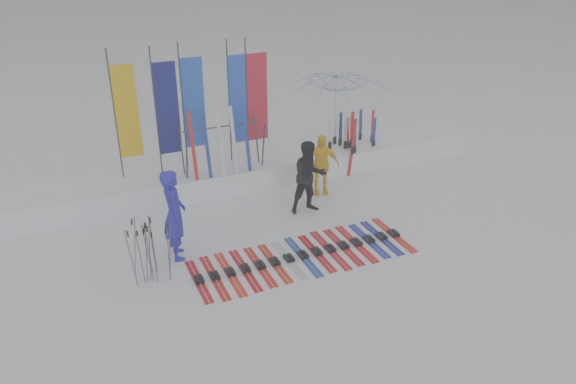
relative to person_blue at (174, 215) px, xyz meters
name	(u,v)px	position (x,y,z in m)	size (l,w,h in m)	color
ground	(310,269)	(2.34, -1.59, -0.99)	(120.00, 120.00, 0.00)	white
snow_bank	(237,172)	(2.34, 3.01, -0.69)	(14.00, 1.60, 0.60)	white
person_blue	(174,215)	(0.00, 0.00, 0.00)	(0.72, 0.47, 1.97)	#1F1DAD
person_black	(309,177)	(3.41, 0.74, -0.09)	(0.87, 0.68, 1.79)	black
person_yellow	(321,165)	(4.11, 1.52, -0.19)	(0.94, 0.39, 1.60)	yellow
tent_canopy	(338,116)	(5.62, 3.48, 0.33)	(2.86, 2.92, 2.63)	white
ski_row	(303,255)	(2.40, -1.10, -0.95)	(4.69, 1.69, 0.07)	red
pole_cluster	(149,252)	(-0.67, -0.63, -0.38)	(0.88, 0.66, 1.25)	#595B60
feather_flags	(197,104)	(1.44, 3.18, 1.26)	(3.89, 0.24, 3.20)	#383A3F
ski_rack	(223,142)	(1.88, 2.61, 0.40)	(2.04, 0.80, 1.23)	#383A3F
upright_skis	(351,141)	(5.67, 2.73, -0.20)	(1.51, 1.05, 1.68)	navy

